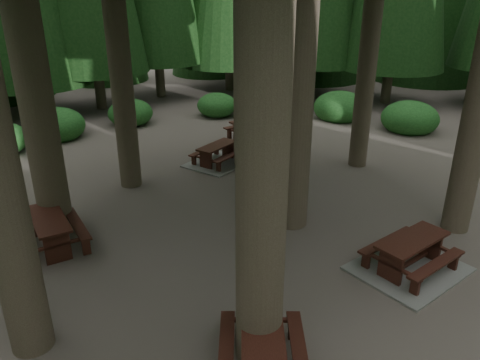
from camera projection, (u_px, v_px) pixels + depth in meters
ground at (272, 235)px, 11.66m from camera, size 80.00×80.00×0.00m
picnic_table_a at (410, 259)px, 10.14m from camera, size 2.36×1.97×0.78m
picnic_table_b at (50, 228)px, 10.91m from camera, size 1.62×1.95×0.79m
picnic_table_c at (217, 158)px, 16.12m from camera, size 2.46×2.24×0.69m
picnic_table_d at (255, 127)px, 18.32m from camera, size 2.02×1.65×0.86m
picnic_table_e at (263, 344)px, 7.44m from camera, size 2.15×2.22×0.75m
shrub_ring at (274, 202)px, 12.45m from camera, size 23.86×24.64×1.49m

